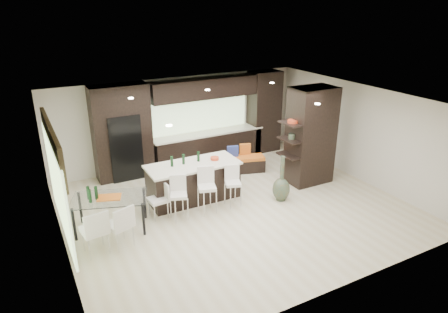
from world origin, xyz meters
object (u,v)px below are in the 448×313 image
stool_mid (207,195)px  floor_vase (282,178)px  stool_left (179,203)px  chair_far (95,233)px  dining_table (111,213)px  chair_end (158,202)px  stool_right (233,190)px  bench (244,164)px  kitchen_island (193,182)px  chair_near (120,227)px

stool_mid → floor_vase: size_ratio=0.76×
stool_left → chair_far: chair_far is taller
stool_mid → floor_vase: (1.96, -0.31, 0.15)m
dining_table → chair_far: size_ratio=1.75×
chair_end → chair_far: bearing=111.5°
stool_right → bench: size_ratio=0.68×
stool_left → dining_table: size_ratio=0.54×
chair_end → bench: bearing=-70.8°
kitchen_island → bench: size_ratio=1.91×
floor_vase → chair_end: bearing=168.0°
kitchen_island → stool_mid: bearing=-89.5°
stool_left → dining_table: stool_left is taller
stool_right → floor_vase: bearing=4.8°
bench → chair_end: chair_end is taller
bench → chair_near: chair_near is taller
chair_far → stool_mid: bearing=1.7°
stool_right → chair_far: chair_far is taller
stool_right → chair_near: size_ratio=0.94×
stool_right → chair_end: size_ratio=1.06×
stool_mid → chair_near: size_ratio=1.04×
floor_vase → stool_right: bearing=165.1°
kitchen_island → dining_table: kitchen_island is taller
bench → dining_table: 4.51m
kitchen_island → stool_left: bearing=-131.7°
bench → chair_far: bearing=-138.7°
stool_left → floor_vase: size_ratio=0.71×
stool_mid → stool_right: size_ratio=1.10×
bench → chair_near: bearing=-136.3°
kitchen_island → chair_near: size_ratio=2.65×
kitchen_island → stool_right: (0.72, -0.79, -0.07)m
stool_left → stool_mid: stool_mid is taller
floor_vase → chair_near: bearing=-178.3°
stool_right → chair_far: bearing=-152.7°
stool_left → chair_near: bearing=-142.9°
bench → kitchen_island: bearing=-138.9°
chair_far → stool_left: bearing=5.3°
stool_left → stool_mid: 0.72m
stool_left → stool_right: (1.44, 0.01, -0.01)m
kitchen_island → chair_end: kitchen_island is taller
bench → chair_near: (-4.28, -2.17, 0.21)m
floor_vase → chair_end: size_ratio=1.53×
chair_near → chair_end: size_ratio=1.13×
stool_mid → bench: stool_mid is taller
stool_mid → chair_end: 1.17m
stool_right → chair_end: bearing=-170.2°
chair_near → chair_end: (1.10, 0.77, -0.05)m
stool_right → floor_vase: floor_vase is taller
stool_mid → dining_table: size_ratio=0.57×
chair_near → chair_far: chair_far is taller
chair_near → chair_end: bearing=16.7°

